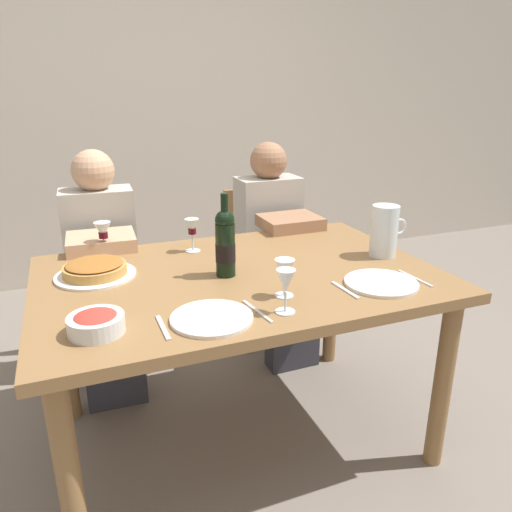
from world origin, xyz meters
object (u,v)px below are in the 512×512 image
at_px(dinner_plate_left_setting, 212,318).
at_px(chair_left, 104,273).
at_px(dining_table, 240,295).
at_px(baked_tart, 95,270).
at_px(dinner_plate_right_setting, 381,283).
at_px(diner_left, 104,266).
at_px(water_pitcher, 384,234).
at_px(salad_bowl, 96,322).
at_px(wine_glass_left_diner, 192,229).
at_px(wine_bottle, 225,242).
at_px(wine_glass_centre, 285,271).
at_px(wine_glass_right_diner, 286,283).
at_px(wine_glass_spare, 103,232).
at_px(chair_right, 260,253).
at_px(diner_right, 276,246).

xyz_separation_m(dinner_plate_left_setting, chair_left, (-0.24, 1.25, -0.27)).
bearing_deg(dining_table, chair_left, 116.07).
relative_size(baked_tart, dinner_plate_right_setting, 1.13).
bearing_deg(diner_left, chair_left, -89.56).
xyz_separation_m(dining_table, dinner_plate_right_setting, (0.44, -0.29, 0.10)).
xyz_separation_m(water_pitcher, salad_bowl, (-1.18, -0.27, -0.06)).
xyz_separation_m(wine_glass_left_diner, chair_left, (-0.35, 0.59, -0.37)).
distance_m(water_pitcher, chair_left, 1.47).
bearing_deg(wine_bottle, wine_glass_centre, -64.79).
bearing_deg(dining_table, wine_bottle, 175.02).
bearing_deg(wine_glass_right_diner, chair_left, 109.94).
bearing_deg(dining_table, dinner_plate_right_setting, -33.89).
xyz_separation_m(wine_bottle, baked_tart, (-0.46, 0.16, -0.10)).
xyz_separation_m(baked_tart, diner_left, (0.06, 0.51, -0.17)).
height_order(baked_tart, wine_glass_right_diner, wine_glass_right_diner).
height_order(wine_glass_right_diner, dinner_plate_left_setting, wine_glass_right_diner).
xyz_separation_m(dining_table, water_pitcher, (0.63, -0.03, 0.19)).
distance_m(wine_bottle, diner_left, 0.83).
relative_size(baked_tart, wine_glass_left_diner, 2.05).
height_order(wine_bottle, water_pitcher, wine_bottle).
xyz_separation_m(dining_table, wine_glass_right_diner, (0.02, -0.37, 0.19)).
distance_m(baked_tart, wine_glass_right_diner, 0.76).
xyz_separation_m(dining_table, diner_left, (-0.46, 0.68, -0.05)).
relative_size(wine_glass_right_diner, dinner_plate_left_setting, 0.56).
bearing_deg(baked_tart, wine_glass_centre, -36.06).
bearing_deg(diner_left, wine_glass_spare, 92.28).
bearing_deg(wine_glass_centre, chair_right, 71.87).
distance_m(wine_bottle, baked_tart, 0.50).
bearing_deg(chair_left, chair_right, -178.01).
xyz_separation_m(wine_glass_left_diner, wine_glass_spare, (-0.36, 0.09, -0.00)).
distance_m(salad_bowl, dinner_plate_right_setting, 0.98).
relative_size(dining_table, chair_right, 1.72).
height_order(water_pitcher, wine_glass_centre, water_pitcher).
height_order(wine_glass_right_diner, diner_right, diner_right).
relative_size(wine_bottle, wine_glass_right_diner, 2.18).
height_order(wine_bottle, wine_glass_spare, wine_bottle).
distance_m(wine_glass_centre, wine_glass_spare, 0.85).
distance_m(water_pitcher, diner_right, 0.76).
height_order(wine_bottle, wine_glass_right_diner, wine_bottle).
bearing_deg(wine_glass_left_diner, dining_table, -73.03).
bearing_deg(baked_tart, chair_left, 84.81).
bearing_deg(wine_glass_left_diner, wine_bottle, -82.06).
xyz_separation_m(salad_bowl, diner_left, (0.09, 0.97, -0.18)).
bearing_deg(wine_glass_left_diner, salad_bowl, -125.91).
bearing_deg(diner_left, dining_table, 126.59).
distance_m(salad_bowl, chair_left, 1.25).
height_order(chair_left, diner_left, diner_left).
distance_m(diner_left, diner_right, 0.91).
height_order(wine_bottle, dinner_plate_left_setting, wine_bottle).
height_order(wine_glass_centre, chair_right, wine_glass_centre).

